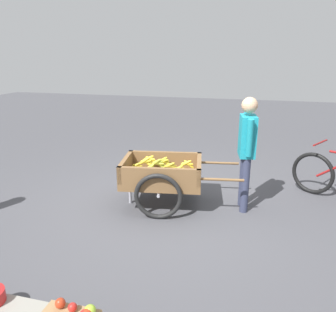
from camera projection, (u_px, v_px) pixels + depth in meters
name	position (u px, v px, depth m)	size (l,w,h in m)	color
ground_plane	(172.00, 206.00, 4.78)	(24.00, 24.00, 0.00)	#47474C
fruit_cart	(162.00, 176.00, 4.71)	(1.75, 1.04, 0.71)	brown
vendor_person	(247.00, 145.00, 4.45)	(0.25, 0.56, 1.57)	#333851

